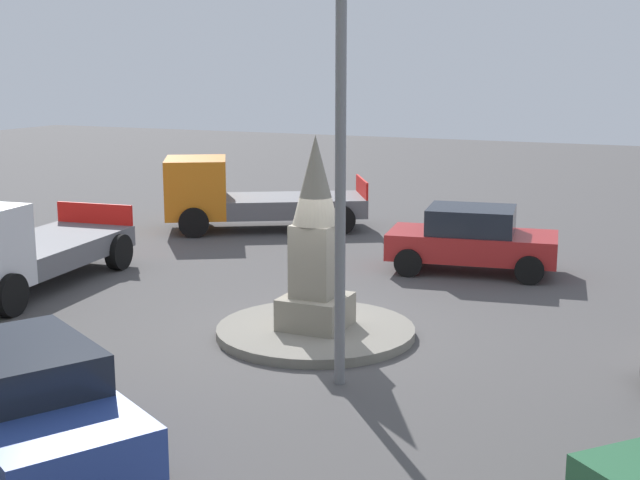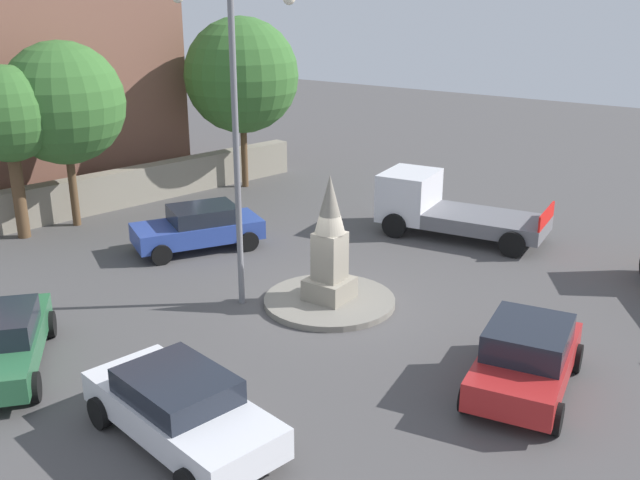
{
  "view_description": "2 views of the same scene",
  "coord_description": "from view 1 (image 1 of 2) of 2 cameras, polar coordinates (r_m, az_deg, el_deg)",
  "views": [
    {
      "loc": [
        -13.5,
        -6.05,
        4.79
      ],
      "look_at": [
        0.48,
        0.12,
        1.64
      ],
      "focal_mm": 48.64,
      "sensor_mm": 36.0,
      "label": 1
    },
    {
      "loc": [
        10.03,
        -14.95,
        8.11
      ],
      "look_at": [
        0.23,
        -0.78,
        2.09
      ],
      "focal_mm": 40.9,
      "sensor_mm": 36.0,
      "label": 2
    }
  ],
  "objects": [
    {
      "name": "truck_white_approaching",
      "position": [
        19.12,
        -20.13,
        -0.63
      ],
      "size": [
        5.78,
        2.94,
        2.06
      ],
      "color": "silver",
      "rests_on": "ground"
    },
    {
      "name": "truck_orange_waiting",
      "position": [
        25.19,
        -5.21,
        2.88
      ],
      "size": [
        4.64,
        5.98,
        2.09
      ],
      "color": "orange",
      "rests_on": "ground"
    },
    {
      "name": "streetlamp",
      "position": [
        12.46,
        1.4,
        12.84
      ],
      "size": [
        3.74,
        0.28,
        8.35
      ],
      "color": "slate",
      "rests_on": "ground"
    },
    {
      "name": "car_blue_far_side",
      "position": [
        11.26,
        -18.79,
        -10.03
      ],
      "size": [
        3.51,
        4.38,
        1.43
      ],
      "color": "#2D479E",
      "rests_on": "ground"
    },
    {
      "name": "traffic_island",
      "position": [
        15.53,
        -0.29,
        -6.0
      ],
      "size": [
        3.54,
        3.54,
        0.16
      ],
      "primitive_type": "cylinder",
      "color": "gray",
      "rests_on": "ground"
    },
    {
      "name": "car_red_parked_right",
      "position": [
        20.33,
        9.96,
        0.09
      ],
      "size": [
        2.42,
        4.04,
        1.51
      ],
      "color": "#B22323",
      "rests_on": "ground"
    },
    {
      "name": "ground_plane",
      "position": [
        15.55,
        -0.29,
        -6.29
      ],
      "size": [
        80.0,
        80.0,
        0.0
      ],
      "primitive_type": "plane",
      "color": "#4F4C4C"
    },
    {
      "name": "monument",
      "position": [
        15.12,
        -0.3,
        -0.12
      ],
      "size": [
        1.11,
        1.11,
        3.41
      ],
      "color": "gray",
      "rests_on": "traffic_island"
    }
  ]
}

